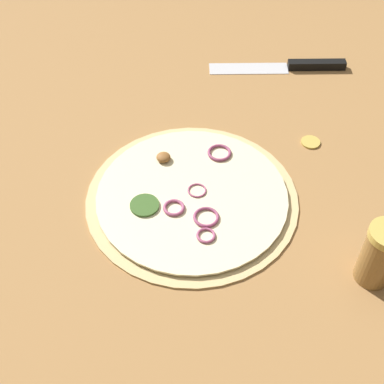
{
  "coord_description": "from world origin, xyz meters",
  "views": [
    {
      "loc": [
        -0.58,
        0.14,
        0.67
      ],
      "look_at": [
        0.0,
        0.0,
        0.02
      ],
      "focal_mm": 50.0,
      "sensor_mm": 36.0,
      "label": 1
    }
  ],
  "objects_px": {
    "pizza": "(192,196)",
    "loose_cap": "(311,141)",
    "knife": "(298,66)",
    "spice_jar": "(380,255)"
  },
  "relations": [
    {
      "from": "spice_jar",
      "to": "loose_cap",
      "type": "bearing_deg",
      "value": -4.87
    },
    {
      "from": "spice_jar",
      "to": "pizza",
      "type": "bearing_deg",
      "value": 46.21
    },
    {
      "from": "knife",
      "to": "loose_cap",
      "type": "xyz_separation_m",
      "value": [
        -0.23,
        0.06,
        -0.0
      ]
    },
    {
      "from": "spice_jar",
      "to": "knife",
      "type": "bearing_deg",
      "value": -9.62
    },
    {
      "from": "pizza",
      "to": "knife",
      "type": "height_order",
      "value": "pizza"
    },
    {
      "from": "loose_cap",
      "to": "knife",
      "type": "bearing_deg",
      "value": -15.56
    },
    {
      "from": "pizza",
      "to": "loose_cap",
      "type": "xyz_separation_m",
      "value": [
        0.08,
        -0.25,
        -0.0
      ]
    },
    {
      "from": "pizza",
      "to": "spice_jar",
      "type": "bearing_deg",
      "value": -133.79
    },
    {
      "from": "loose_cap",
      "to": "pizza",
      "type": "bearing_deg",
      "value": 108.3
    },
    {
      "from": "pizza",
      "to": "spice_jar",
      "type": "relative_size",
      "value": 3.34
    }
  ]
}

